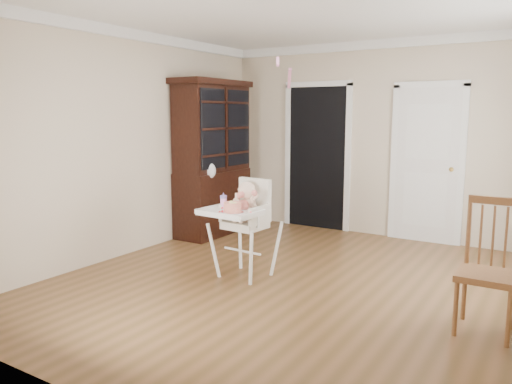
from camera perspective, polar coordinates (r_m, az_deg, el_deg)
The scene contains 14 objects.
floor at distance 5.17m, azimuth 4.13°, elevation -10.42°, with size 5.00×5.00×0.00m, color brown.
ceiling at distance 4.97m, azimuth 4.50°, elevation 20.39°, with size 5.00×5.00×0.00m, color white.
wall_back at distance 7.19m, azimuth 13.64°, elevation 5.82°, with size 4.50×4.50×0.00m, color beige.
wall_left at distance 6.26m, azimuth -14.35°, elevation 5.36°, with size 5.00×5.00×0.00m, color beige.
crown_molding at distance 4.96m, azimuth 4.50°, elevation 19.71°, with size 4.50×5.00×0.12m, color white, non-canonical shape.
doorway at distance 7.53m, azimuth 7.01°, elevation 4.29°, with size 1.06×0.05×2.22m.
closet_door at distance 7.01m, azimuth 18.93°, elevation 2.84°, with size 0.96×0.09×2.13m.
high_chair at distance 5.22m, azimuth -1.30°, elevation -2.77°, with size 0.65×0.79×1.06m.
baby at distance 5.21m, azimuth -1.11°, elevation -1.23°, with size 0.29×0.23×0.44m.
cake at distance 4.98m, azimuth -2.71°, elevation -1.77°, with size 0.23×0.23×0.11m.
sippy_cup at distance 5.20m, azimuth -3.73°, elevation -1.09°, with size 0.07×0.07×0.17m.
china_cabinet at distance 7.10m, azimuth -4.97°, elevation 3.88°, with size 0.57×1.29×2.17m.
dining_chair at distance 4.35m, azimuth 25.01°, elevation -8.17°, with size 0.43×0.43×1.06m.
streamer at distance 5.48m, azimuth 2.50°, elevation 14.69°, with size 0.03×0.50×0.02m, color pink, non-canonical shape.
Camera 1 is at (2.26, -4.32, 1.71)m, focal length 35.00 mm.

